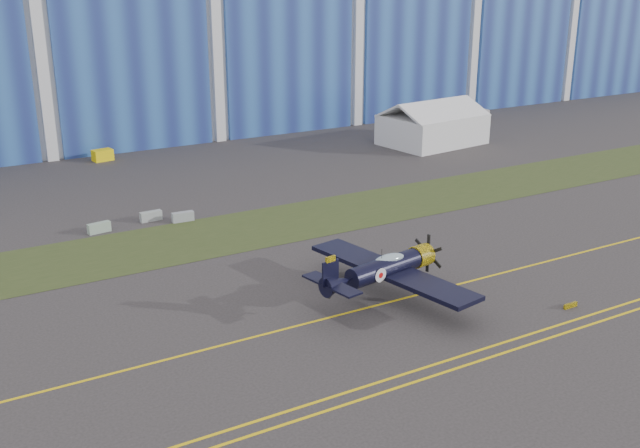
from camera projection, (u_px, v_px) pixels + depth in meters
ground at (205, 312)px, 50.79m from camera, size 260.00×260.00×0.00m
grass_median at (142, 249)px, 62.24m from camera, size 260.00×10.00×0.02m
hangar at (7, 23)px, 104.72m from camera, size 220.00×45.70×30.00m
taxiway_centreline at (235, 342)px, 46.69m from camera, size 200.00×0.20×0.02m
edge_line_near at (310, 416)px, 38.91m from camera, size 80.00×0.20×0.02m
edge_line_far at (300, 407)px, 39.73m from camera, size 80.00×0.20×0.02m
guard_board_right at (570, 305)px, 51.36m from camera, size 1.20×0.15×0.35m
warbird at (385, 268)px, 52.10m from camera, size 14.22×16.21×4.26m
tent at (433, 122)px, 98.82m from camera, size 13.78×10.83×5.91m
tug at (103, 155)px, 90.80m from camera, size 2.52×1.80×1.36m
gse_box at (479, 115)px, 114.67m from camera, size 2.85×1.60×1.67m
barrier_a at (99, 228)px, 65.99m from camera, size 2.07×0.91×0.90m
barrier_b at (151, 216)px, 69.08m from camera, size 2.03×0.69×0.90m
barrier_c at (183, 217)px, 68.89m from camera, size 2.03×0.72×0.90m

